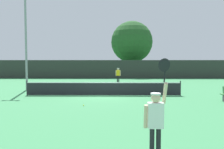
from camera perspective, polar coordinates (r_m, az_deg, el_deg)
The scene contains 9 objects.
ground_plane at distance 16.86m, azimuth -2.13°, elevation -5.15°, with size 120.00×120.00×0.00m, color #387F4C.
tennis_net at distance 16.79m, azimuth -2.14°, elevation -3.42°, with size 11.14×0.08×1.07m.
perimeter_fence at distance 33.33m, azimuth -0.68°, elevation 1.30°, with size 36.11×0.12×2.61m, color #2D332D.
player_serving at distance 5.90m, azimuth 10.67°, elevation -9.99°, with size 0.68×0.40×2.56m.
player_receiving at distance 26.08m, azimuth 1.50°, elevation 0.17°, with size 0.57×0.25×1.70m.
tennis_ball at distance 13.07m, azimuth -6.96°, elevation -7.50°, with size 0.07×0.07×0.07m, color #CCE033.
light_pole at distance 21.37m, azimuth -20.36°, elevation 10.52°, with size 1.18×0.28×9.32m.
large_tree at distance 38.59m, azimuth 4.87°, elevation 7.92°, with size 6.76×6.76×8.98m.
parked_car_near at distance 41.53m, azimuth 3.01°, elevation 0.96°, with size 2.29×4.36×1.69m.
Camera 1 is at (0.85, -16.65, 2.48)m, focal length 37.37 mm.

